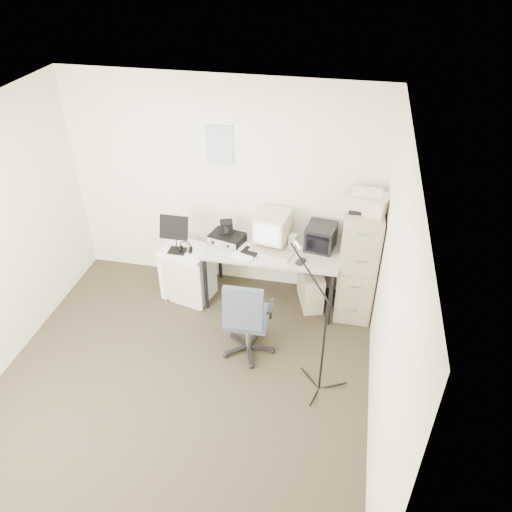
% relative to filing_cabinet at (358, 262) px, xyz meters
% --- Properties ---
extents(floor, '(3.60, 3.60, 0.01)m').
position_rel_filing_cabinet_xyz_m(floor, '(-1.58, -1.48, -0.66)').
color(floor, '#2F2A1B').
rests_on(floor, ground).
extents(ceiling, '(3.60, 3.60, 0.01)m').
position_rel_filing_cabinet_xyz_m(ceiling, '(-1.58, -1.48, 1.85)').
color(ceiling, white).
rests_on(ceiling, ground).
extents(wall_back, '(3.60, 0.02, 2.50)m').
position_rel_filing_cabinet_xyz_m(wall_back, '(-1.58, 0.32, 0.60)').
color(wall_back, white).
rests_on(wall_back, ground).
extents(wall_front, '(3.60, 0.02, 2.50)m').
position_rel_filing_cabinet_xyz_m(wall_front, '(-1.58, -3.28, 0.60)').
color(wall_front, white).
rests_on(wall_front, ground).
extents(wall_right, '(0.02, 3.60, 2.50)m').
position_rel_filing_cabinet_xyz_m(wall_right, '(0.22, -1.48, 0.60)').
color(wall_right, white).
rests_on(wall_right, ground).
extents(wall_calendar, '(0.30, 0.02, 0.44)m').
position_rel_filing_cabinet_xyz_m(wall_calendar, '(-1.60, 0.31, 1.10)').
color(wall_calendar, white).
rests_on(wall_calendar, wall_back).
extents(filing_cabinet, '(0.40, 0.60, 1.30)m').
position_rel_filing_cabinet_xyz_m(filing_cabinet, '(0.00, 0.00, 0.00)').
color(filing_cabinet, '#927B5E').
rests_on(filing_cabinet, floor).
extents(printer, '(0.53, 0.44, 0.17)m').
position_rel_filing_cabinet_xyz_m(printer, '(0.00, 0.03, 0.74)').
color(printer, beige).
rests_on(printer, filing_cabinet).
extents(desk, '(1.50, 0.70, 0.73)m').
position_rel_filing_cabinet_xyz_m(desk, '(-0.95, -0.03, -0.29)').
color(desk, '#999991').
rests_on(desk, floor).
extents(crt_monitor, '(0.40, 0.42, 0.38)m').
position_rel_filing_cabinet_xyz_m(crt_monitor, '(-0.96, 0.07, 0.27)').
color(crt_monitor, beige).
rests_on(crt_monitor, desk).
extents(crt_tv, '(0.35, 0.37, 0.28)m').
position_rel_filing_cabinet_xyz_m(crt_tv, '(-0.43, 0.09, 0.22)').
color(crt_tv, black).
rests_on(crt_tv, desk).
extents(desk_speaker, '(0.10, 0.10, 0.15)m').
position_rel_filing_cabinet_xyz_m(desk_speaker, '(-0.73, 0.04, 0.16)').
color(desk_speaker, beige).
rests_on(desk_speaker, desk).
extents(keyboard, '(0.52, 0.28, 0.03)m').
position_rel_filing_cabinet_xyz_m(keyboard, '(-0.96, -0.16, 0.09)').
color(keyboard, beige).
rests_on(keyboard, desk).
extents(mouse, '(0.11, 0.13, 0.03)m').
position_rel_filing_cabinet_xyz_m(mouse, '(-0.60, -0.25, 0.10)').
color(mouse, black).
rests_on(mouse, desk).
extents(radio_receiver, '(0.43, 0.35, 0.11)m').
position_rel_filing_cabinet_xyz_m(radio_receiver, '(-1.47, -0.02, 0.13)').
color(radio_receiver, black).
rests_on(radio_receiver, desk).
extents(radio_speaker, '(0.17, 0.17, 0.14)m').
position_rel_filing_cabinet_xyz_m(radio_speaker, '(-1.48, 0.03, 0.26)').
color(radio_speaker, black).
rests_on(radio_speaker, radio_receiver).
extents(papers, '(0.31, 0.37, 0.02)m').
position_rel_filing_cabinet_xyz_m(papers, '(-1.20, -0.18, 0.09)').
color(papers, white).
rests_on(papers, desk).
extents(pc_tower, '(0.36, 0.54, 0.47)m').
position_rel_filing_cabinet_xyz_m(pc_tower, '(-0.50, 0.02, -0.42)').
color(pc_tower, beige).
rests_on(pc_tower, floor).
extents(office_chair, '(0.56, 0.56, 0.96)m').
position_rel_filing_cabinet_xyz_m(office_chair, '(-1.04, -0.90, -0.17)').
color(office_chair, '#3D4657').
rests_on(office_chair, floor).
extents(side_cart, '(0.62, 0.54, 0.66)m').
position_rel_filing_cabinet_xyz_m(side_cart, '(-1.92, -0.14, -0.32)').
color(side_cart, white).
rests_on(side_cart, floor).
extents(music_stand, '(0.34, 0.20, 0.47)m').
position_rel_filing_cabinet_xyz_m(music_stand, '(-2.00, -0.20, 0.24)').
color(music_stand, black).
rests_on(music_stand, side_cart).
extents(headphones, '(0.18, 0.18, 0.03)m').
position_rel_filing_cabinet_xyz_m(headphones, '(-1.90, -0.20, 0.06)').
color(headphones, black).
rests_on(headphones, side_cart).
extents(mic_stand, '(0.03, 0.03, 1.40)m').
position_rel_filing_cabinet_xyz_m(mic_stand, '(-0.25, -1.27, 0.05)').
color(mic_stand, black).
rests_on(mic_stand, floor).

